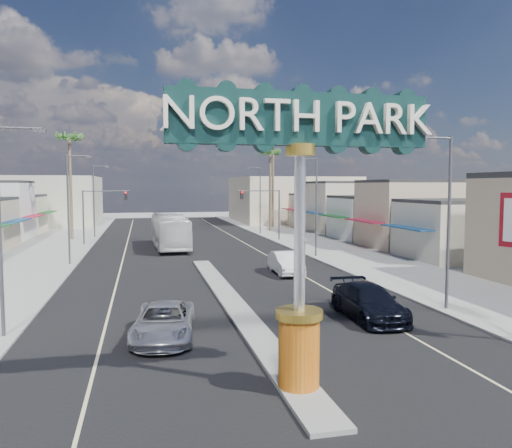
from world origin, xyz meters
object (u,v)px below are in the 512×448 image
suv_left (164,322)px  car_parked_right (286,263)px  gateway_sign (300,204)px  streetlight_l_near (3,220)px  palm_left_far (69,143)px  streetlight_l_mid (70,203)px  streetlight_r_mid (315,202)px  traffic_signal_left (101,206)px  streetlight_l_far (95,197)px  streetlight_r_near (446,214)px  suv_right (369,302)px  traffic_signal_right (264,205)px  palm_right_far (273,147)px  city_bus (170,231)px  palm_right_mid (270,157)px  streetlight_r_far (259,196)px

suv_left → car_parked_right: 16.82m
gateway_sign → streetlight_l_near: gateway_sign is taller
gateway_sign → palm_left_far: palm_left_far is taller
streetlight_l_near → suv_left: streetlight_l_near is taller
streetlight_l_mid → streetlight_r_mid: same height
traffic_signal_left → streetlight_l_near: bearing=-92.1°
traffic_signal_left → palm_left_far: palm_left_far is taller
streetlight_l_far → palm_left_far: (-2.57, -2.00, 6.43)m
streetlight_l_near → streetlight_r_near: bearing=0.0°
streetlight_l_mid → suv_right: (16.42, -20.47, -4.25)m
traffic_signal_right → streetlight_r_near: streetlight_r_near is taller
streetlight_l_near → streetlight_l_mid: size_ratio=1.00×
palm_right_far → suv_left: (-18.93, -53.61, -11.64)m
traffic_signal_right → palm_left_far: (-22.18, 6.01, 7.22)m
palm_right_far → gateway_sign: bearing=-104.0°
traffic_signal_left → suv_left: size_ratio=1.12×
suv_left → city_bus: (1.93, 31.38, 1.04)m
gateway_sign → streetlight_r_mid: (10.43, 28.02, -0.86)m
streetlight_l_far → palm_right_far: size_ratio=0.64×
streetlight_r_mid → palm_right_mid: size_ratio=0.74×
palm_left_far → car_parked_right: 34.97m
traffic_signal_right → streetlight_l_near: size_ratio=0.67×
streetlight_l_mid → car_parked_right: 18.20m
traffic_signal_left → car_parked_right: traffic_signal_left is taller
streetlight_l_near → suv_left: 7.97m
traffic_signal_left → streetlight_r_mid: streetlight_r_mid is taller
streetlight_r_near → palm_right_far: palm_right_far is taller
streetlight_r_near → suv_right: streetlight_r_near is taller
gateway_sign → suv_left: bearing=121.5°
streetlight_r_far → streetlight_r_mid: bearing=-90.0°
streetlight_l_far → streetlight_r_far: size_ratio=1.00×
city_bus → car_parked_right: bearing=-69.0°
streetlight_l_mid → streetlight_r_near: 28.90m
suv_right → streetlight_r_far: bearing=84.7°
traffic_signal_left → streetlight_l_far: (-1.25, 8.01, 0.79)m
streetlight_l_far → suv_right: (16.42, -42.47, -4.25)m
streetlight_r_near → palm_left_far: bearing=120.4°
gateway_sign → suv_left: size_ratio=1.71×
streetlight_r_near → car_parked_right: 13.92m
streetlight_r_near → streetlight_r_far: same height
streetlight_l_mid → palm_left_far: size_ratio=0.69×
streetlight_l_mid → palm_right_far: size_ratio=0.64×
palm_left_far → palm_right_mid: palm_left_far is taller
streetlight_r_near → traffic_signal_right: bearing=92.1°
city_bus → suv_left: bearing=-95.8°
palm_right_mid → suv_right: bearing=-98.6°
city_bus → palm_right_mid: bearing=45.0°
palm_right_mid → suv_right: palm_right_mid is taller
streetlight_r_mid → suv_left: 26.31m
suv_right → traffic_signal_left: bearing=114.4°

